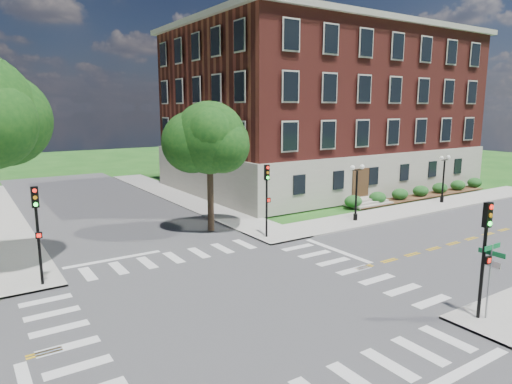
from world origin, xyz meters
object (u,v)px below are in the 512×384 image
traffic_signal_se (485,245)px  traffic_signal_ne (267,191)px  twin_lamp_west (356,189)px  street_sign_pole (491,267)px  traffic_signal_nw (37,223)px  twin_lamp_east (444,176)px

traffic_signal_se → traffic_signal_ne: same height
twin_lamp_west → street_sign_pole: 16.47m
traffic_signal_se → traffic_signal_ne: (-0.46, 14.49, 0.00)m
traffic_signal_nw → twin_lamp_west: bearing=2.2°
twin_lamp_west → street_sign_pole: size_ratio=1.36×
traffic_signal_se → traffic_signal_nw: size_ratio=1.00×
street_sign_pole → twin_lamp_east: bearing=38.8°
traffic_signal_ne → twin_lamp_west: bearing=0.1°
traffic_signal_ne → twin_lamp_east: 19.60m
traffic_signal_nw → twin_lamp_west: 22.00m
traffic_signal_ne → traffic_signal_nw: bearing=-176.5°
traffic_signal_se → twin_lamp_east: (19.12, 14.98, -0.66)m
traffic_signal_ne → twin_lamp_west: traffic_signal_ne is taller
traffic_signal_nw → twin_lamp_west: size_ratio=1.13×
traffic_signal_ne → traffic_signal_nw: same height
traffic_signal_ne → street_sign_pole: bearing=-87.3°
traffic_signal_se → street_sign_pole: bearing=-35.5°
twin_lamp_east → traffic_signal_se: bearing=-141.9°
traffic_signal_ne → street_sign_pole: (0.70, -14.66, -0.88)m
traffic_signal_ne → twin_lamp_west: size_ratio=1.13×
twin_lamp_east → street_sign_pole: twin_lamp_east is taller
traffic_signal_nw → twin_lamp_east: (33.36, 1.34, -0.66)m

